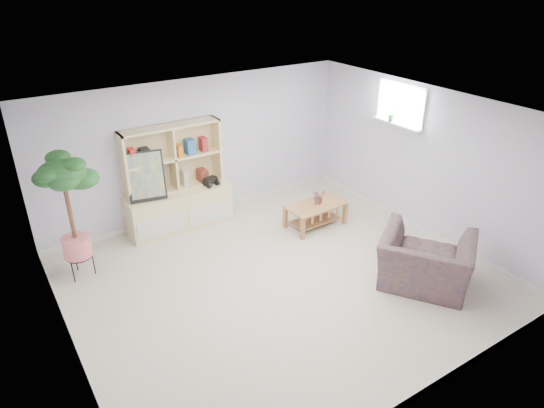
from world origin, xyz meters
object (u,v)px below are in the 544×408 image
armchair (426,258)px  coffee_table (315,215)px  floor_tree (71,219)px  storage_unit (177,179)px

armchair → coffee_table: bearing=-28.4°
coffee_table → floor_tree: (-3.70, 0.64, 0.72)m
floor_tree → armchair: 4.83m
storage_unit → floor_tree: floor_tree is taller
floor_tree → armchair: bearing=-35.8°
floor_tree → armchair: size_ratio=1.54×
coffee_table → floor_tree: bearing=168.4°
storage_unit → armchair: bearing=-58.1°
storage_unit → armchair: (2.12, -3.41, -0.43)m
coffee_table → floor_tree: size_ratio=0.53×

